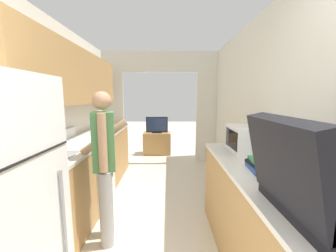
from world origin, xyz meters
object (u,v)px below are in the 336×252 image
book_stack (264,166)px  television (157,125)px  person (105,164)px  suitcase (314,187)px  microwave (249,139)px  tv_cabinet (157,143)px  range_oven (85,172)px

book_stack → television: 3.86m
book_stack → person: bearing=164.4°
person → suitcase: 1.73m
microwave → book_stack: bearing=-100.0°
microwave → television: 3.35m
book_stack → tv_cabinet: bearing=106.0°
microwave → television: (-1.17, 3.12, -0.28)m
range_oven → person: (0.51, -0.74, 0.37)m
range_oven → person: 0.97m
suitcase → tv_cabinet: bearing=102.9°
television → book_stack: bearing=-73.9°
person → suitcase: (1.36, -1.05, 0.24)m
suitcase → book_stack: size_ratio=2.11×
range_oven → book_stack: 2.30m
range_oven → television: 2.73m
person → microwave: bearing=-97.1°
person → microwave: size_ratio=3.49×
person → book_stack: size_ratio=5.34×
range_oven → person: person is taller
suitcase → television: (-1.01, 4.35, -0.30)m
range_oven → tv_cabinet: size_ratio=1.48×
suitcase → book_stack: 0.66m
range_oven → suitcase: (1.87, -1.79, 0.61)m
book_stack → tv_cabinet: (-1.07, 3.74, -0.67)m
microwave → tv_cabinet: bearing=110.3°
suitcase → tv_cabinet: 4.58m
suitcase → microwave: 1.24m
person → television: bearing=-19.9°
person → television: (0.35, 3.30, -0.06)m
suitcase → microwave: size_ratio=1.38×
book_stack → tv_cabinet: size_ratio=0.41×
range_oven → tv_cabinet: (0.87, 2.61, -0.18)m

